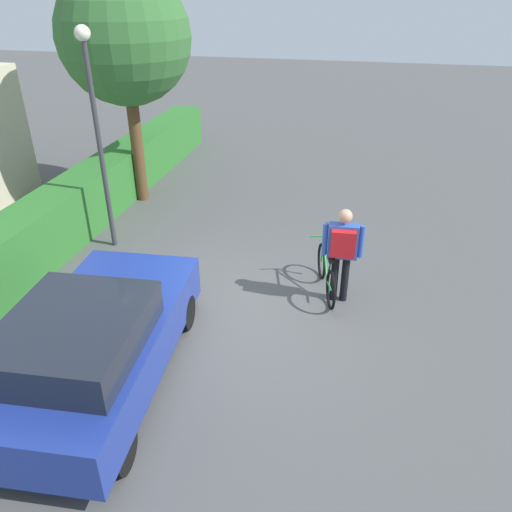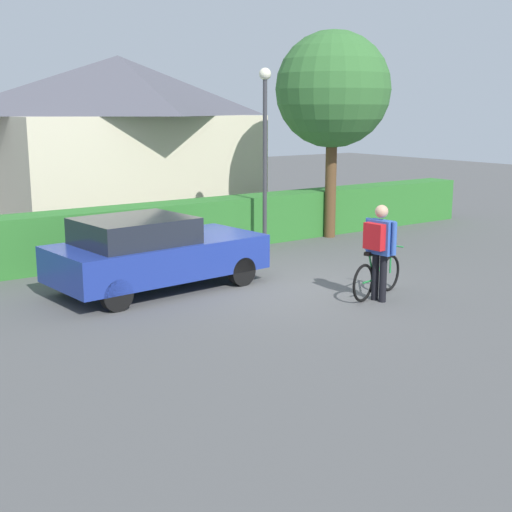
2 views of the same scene
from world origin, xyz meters
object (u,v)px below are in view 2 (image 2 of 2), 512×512
object	(u,v)px
bicycle	(377,276)
street_lamp	(265,135)
tree_kerbside	(333,90)
person_rider	(379,243)
parked_car_near	(153,252)

from	to	relation	value
bicycle	street_lamp	world-z (taller)	street_lamp
street_lamp	tree_kerbside	bearing A→B (deg)	10.55
bicycle	person_rider	world-z (taller)	person_rider
street_lamp	tree_kerbside	world-z (taller)	tree_kerbside
bicycle	person_rider	size ratio (longest dim) A/B	0.94
parked_car_near	bicycle	distance (m)	4.19
bicycle	street_lamp	xyz separation A→B (m)	(0.82, 4.55, 2.39)
parked_car_near	person_rider	xyz separation A→B (m)	(2.85, -3.06, 0.33)
street_lamp	tree_kerbside	distance (m)	2.76
person_rider	tree_kerbside	world-z (taller)	tree_kerbside
bicycle	tree_kerbside	world-z (taller)	tree_kerbside
person_rider	street_lamp	xyz separation A→B (m)	(1.06, 4.81, 1.71)
tree_kerbside	parked_car_near	bearing A→B (deg)	-160.93
person_rider	tree_kerbside	distance (m)	6.94
parked_car_near	tree_kerbside	xyz separation A→B (m)	(6.42, 2.22, 3.09)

